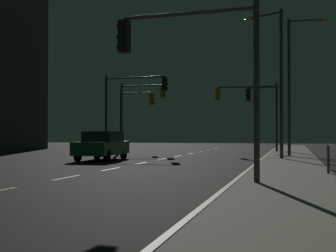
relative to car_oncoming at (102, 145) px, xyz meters
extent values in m
plane|color=black|center=(2.95, -5.86, -0.82)|extent=(112.00, 112.00, 0.00)
cube|color=#9E937F|center=(9.99, -5.86, -0.75)|extent=(2.76, 77.00, 0.14)
cube|color=silver|center=(2.95, -10.36, -0.82)|extent=(0.14, 2.00, 0.01)
cube|color=silver|center=(2.95, -6.36, -0.82)|extent=(0.14, 2.00, 0.01)
cube|color=silver|center=(2.95, -2.36, -0.82)|extent=(0.14, 2.00, 0.01)
cube|color=silver|center=(2.95, 1.64, -0.82)|extent=(0.14, 2.00, 0.01)
cube|color=silver|center=(2.95, 5.64, -0.82)|extent=(0.14, 2.00, 0.01)
cube|color=silver|center=(2.95, 9.64, -0.82)|extent=(0.14, 2.00, 0.01)
cube|color=silver|center=(2.95, 13.64, -0.82)|extent=(0.14, 2.00, 0.01)
cube|color=silver|center=(2.95, 17.64, -0.82)|extent=(0.14, 2.00, 0.01)
cube|color=silver|center=(2.95, 21.64, -0.82)|extent=(0.14, 2.00, 0.01)
cube|color=silver|center=(8.36, -0.86, -0.82)|extent=(0.14, 53.00, 0.01)
cube|color=#14592D|center=(0.00, -0.07, -0.15)|extent=(1.98, 4.46, 0.70)
cube|color=#1E2328|center=(-0.01, 0.18, 0.47)|extent=(1.69, 2.52, 0.55)
cylinder|color=black|center=(0.85, -1.45, -0.50)|extent=(0.24, 0.65, 0.64)
cylinder|color=black|center=(-0.75, -1.50, -0.50)|extent=(0.24, 0.65, 0.64)
cylinder|color=black|center=(0.75, 1.37, -0.50)|extent=(0.24, 0.65, 0.64)
cylinder|color=black|center=(-0.85, 1.31, -0.50)|extent=(0.24, 0.65, 0.64)
cylinder|color=#4C4C51|center=(9.24, 13.39, 1.89)|extent=(0.16, 0.16, 5.13)
cylinder|color=#4C4C51|center=(7.99, 13.56, 4.20)|extent=(2.51, 0.45, 0.11)
cube|color=black|center=(6.75, 13.74, 3.68)|extent=(0.32, 0.37, 0.95)
sphere|color=red|center=(6.59, 13.76, 3.98)|extent=(0.20, 0.20, 0.20)
sphere|color=black|center=(6.59, 13.76, 3.68)|extent=(0.20, 0.20, 0.20)
sphere|color=black|center=(6.59, 13.76, 3.38)|extent=(0.20, 0.20, 0.20)
cylinder|color=#4C4C51|center=(-3.28, 12.27, 1.94)|extent=(0.16, 0.16, 5.53)
cylinder|color=#2D3033|center=(-1.52, 12.08, 4.46)|extent=(3.53, 0.48, 0.11)
cube|color=olive|center=(0.24, 11.90, 3.93)|extent=(0.31, 0.37, 0.95)
sphere|color=red|center=(0.39, 11.88, 4.23)|extent=(0.20, 0.20, 0.20)
sphere|color=black|center=(0.39, 11.88, 3.93)|extent=(0.20, 0.20, 0.20)
sphere|color=black|center=(0.39, 11.88, 3.63)|extent=(0.20, 0.20, 0.20)
cylinder|color=#38383D|center=(9.16, -11.71, 1.79)|extent=(0.16, 0.16, 4.94)
cylinder|color=#4C4C51|center=(7.23, -11.55, 4.01)|extent=(3.87, 0.42, 0.11)
cube|color=black|center=(5.30, -11.40, 3.48)|extent=(0.31, 0.36, 0.95)
sphere|color=red|center=(5.15, -11.39, 3.78)|extent=(0.20, 0.20, 0.20)
sphere|color=black|center=(5.15, -11.39, 3.48)|extent=(0.20, 0.20, 0.20)
sphere|color=black|center=(5.15, -11.39, 3.18)|extent=(0.20, 0.20, 0.20)
cylinder|color=#2D3033|center=(-3.40, 12.42, 1.68)|extent=(0.16, 0.16, 5.01)
cylinder|color=#4C4C51|center=(-2.14, 12.54, 3.93)|extent=(2.52, 0.36, 0.11)
cube|color=olive|center=(-0.89, 12.67, 3.41)|extent=(0.31, 0.37, 0.95)
sphere|color=red|center=(-0.74, 12.68, 3.71)|extent=(0.20, 0.20, 0.20)
sphere|color=black|center=(-0.74, 12.68, 3.41)|extent=(0.20, 0.20, 0.20)
sphere|color=black|center=(-0.74, 12.68, 3.11)|extent=(0.20, 0.20, 0.20)
cylinder|color=#2D3033|center=(8.95, 12.25, 1.86)|extent=(0.16, 0.16, 5.09)
cylinder|color=#2D3033|center=(6.80, 12.06, 4.16)|extent=(4.31, 0.48, 0.11)
cube|color=olive|center=(4.64, 11.87, 3.63)|extent=(0.31, 0.36, 0.95)
sphere|color=red|center=(4.49, 11.86, 3.93)|extent=(0.20, 0.20, 0.20)
sphere|color=black|center=(4.49, 11.86, 3.63)|extent=(0.20, 0.20, 0.20)
sphere|color=black|center=(4.49, 11.86, 3.33)|extent=(0.20, 0.20, 0.20)
cylinder|color=#2D3033|center=(-3.00, 8.18, 2.02)|extent=(0.16, 0.16, 5.68)
cylinder|color=#38383D|center=(-0.76, 8.00, 4.61)|extent=(4.49, 0.48, 0.11)
cube|color=black|center=(1.48, 7.81, 4.09)|extent=(0.31, 0.36, 0.95)
sphere|color=red|center=(1.63, 7.80, 4.39)|extent=(0.20, 0.20, 0.20)
sphere|color=black|center=(1.63, 7.80, 4.09)|extent=(0.20, 0.20, 0.20)
sphere|color=black|center=(1.63, 7.80, 3.79)|extent=(0.20, 0.20, 0.20)
cylinder|color=#38383D|center=(9.90, 5.02, 3.42)|extent=(0.18, 0.18, 8.19)
cylinder|color=#4C4C51|center=(10.94, 5.05, 7.36)|extent=(2.09, 0.17, 0.10)
ellipsoid|color=#F9D172|center=(11.99, 5.09, 7.26)|extent=(0.56, 0.36, 0.24)
cylinder|color=#38383D|center=(9.53, 1.59, 3.29)|extent=(0.18, 0.18, 7.93)
cylinder|color=#2D3033|center=(8.64, 2.11, 7.10)|extent=(1.82, 1.13, 0.10)
ellipsoid|color=#F9D172|center=(7.76, 2.63, 7.00)|extent=(0.56, 0.36, 0.24)
cylinder|color=#59595E|center=(11.22, -8.17, -0.21)|extent=(0.09, 0.09, 0.95)
camera|label=1|loc=(10.09, -24.96, 0.61)|focal=52.25mm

